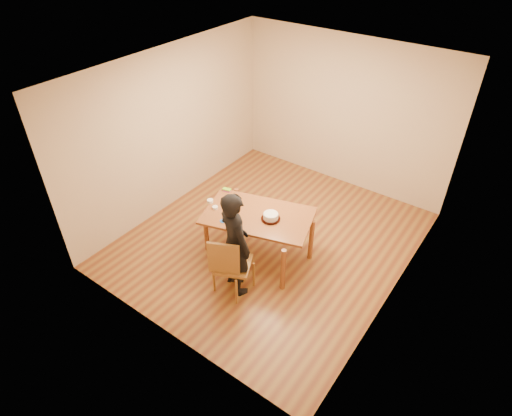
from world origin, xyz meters
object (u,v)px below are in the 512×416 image
Objects in this scene: dining_chair at (233,265)px; cake_plate at (271,219)px; cake at (271,216)px; person at (235,244)px; dining_table at (258,216)px.

cake_plate reaches higher than dining_chair.
cake_plate is 1.27× the size of cake.
cake is (-0.00, 0.00, 0.04)m from cake_plate.
dining_table is at bearing -57.80° from person.
cake reaches higher than dining_chair.
dining_table is 0.98× the size of person.
person is (-0.06, -0.75, -0.01)m from cake.
person reaches higher than cake_plate.
cake_plate is 0.75m from person.
dining_chair is at bearing -95.68° from dining_table.
dining_chair is 0.87m from cake.
person is at bearing 64.87° from dining_chair.
person reaches higher than dining_chair.
cake_plate is at bearing 60.79° from dining_chair.
person is at bearing -94.33° from cake.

